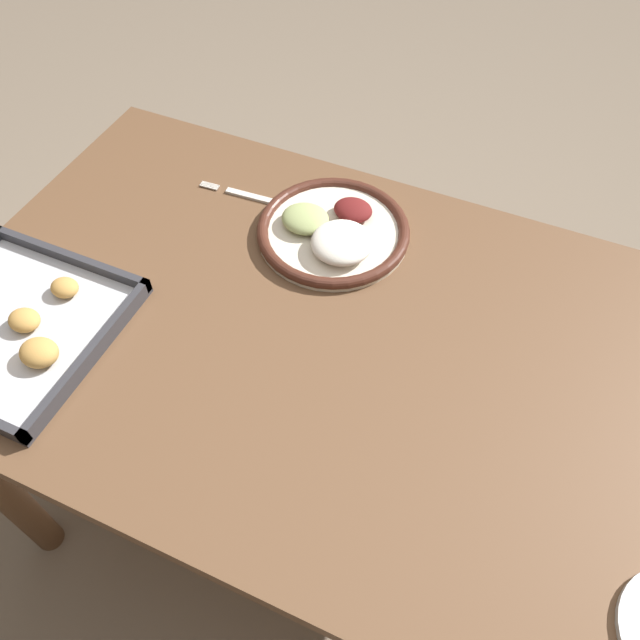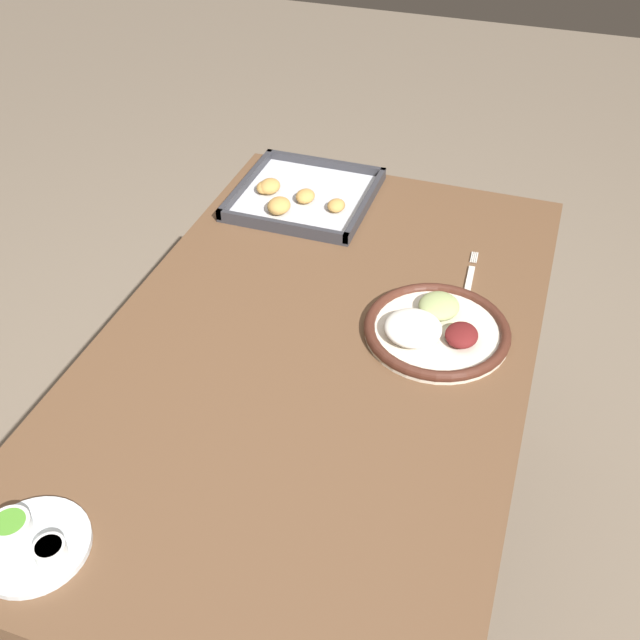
# 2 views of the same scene
# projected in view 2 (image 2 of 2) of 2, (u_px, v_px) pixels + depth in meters

# --- Properties ---
(ground_plane) EXTENTS (8.00, 8.00, 0.00)m
(ground_plane) POSITION_uv_depth(u_px,v_px,m) (316.00, 566.00, 1.77)
(ground_plane) COLOR #7A6B59
(dining_table) EXTENTS (1.24, 0.75, 0.71)m
(dining_table) POSITION_uv_depth(u_px,v_px,m) (315.00, 386.00, 1.39)
(dining_table) COLOR brown
(dining_table) RESTS_ON ground_plane
(dinner_plate) EXTENTS (0.26, 0.26, 0.05)m
(dinner_plate) POSITION_uv_depth(u_px,v_px,m) (435.00, 329.00, 1.32)
(dinner_plate) COLOR beige
(dinner_plate) RESTS_ON dining_table
(fork) EXTENTS (0.19, 0.02, 0.00)m
(fork) POSITION_uv_depth(u_px,v_px,m) (469.00, 283.00, 1.45)
(fork) COLOR silver
(fork) RESTS_ON dining_table
(saucer_plate) EXTENTS (0.15, 0.15, 0.03)m
(saucer_plate) POSITION_uv_depth(u_px,v_px,m) (31.00, 542.00, 0.99)
(saucer_plate) COLOR silver
(saucer_plate) RESTS_ON dining_table
(baking_tray) EXTENTS (0.30, 0.30, 0.04)m
(baking_tray) POSITION_uv_depth(u_px,v_px,m) (301.00, 196.00, 1.68)
(baking_tray) COLOR #333338
(baking_tray) RESTS_ON dining_table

